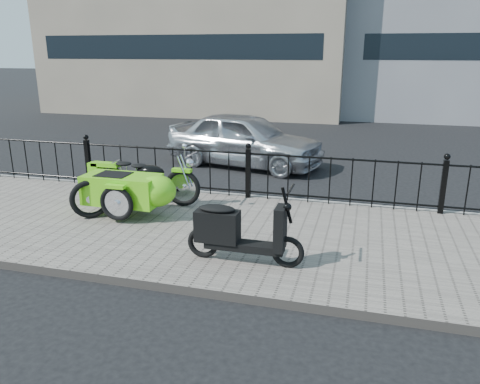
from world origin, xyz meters
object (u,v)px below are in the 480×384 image
(scooter, at_px, (236,232))
(spare_tire, at_px, (90,199))
(motorcycle_sidecar, at_px, (136,187))
(sedan_car, at_px, (245,139))

(scooter, relative_size, spare_tire, 2.41)
(motorcycle_sidecar, relative_size, spare_tire, 3.38)
(motorcycle_sidecar, xyz_separation_m, sedan_car, (0.79, 4.42, 0.10))
(motorcycle_sidecar, bearing_deg, sedan_car, 79.84)
(motorcycle_sidecar, height_order, spare_tire, motorcycle_sidecar)
(scooter, xyz_separation_m, sedan_car, (-1.42, 5.83, 0.14))
(spare_tire, relative_size, sedan_car, 0.17)
(motorcycle_sidecar, distance_m, spare_tire, 0.78)
(scooter, height_order, spare_tire, scooter)
(scooter, xyz_separation_m, spare_tire, (-2.86, 0.99, -0.09))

